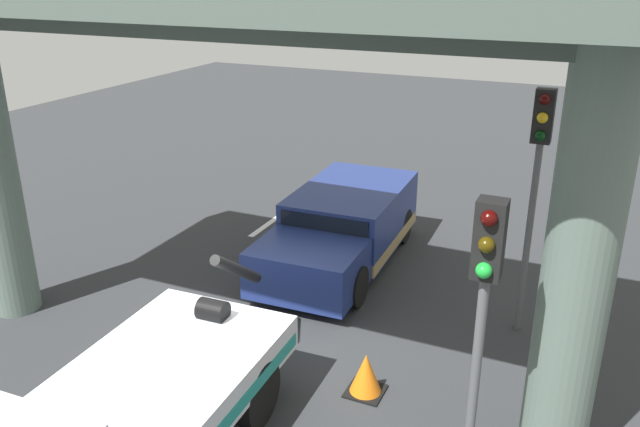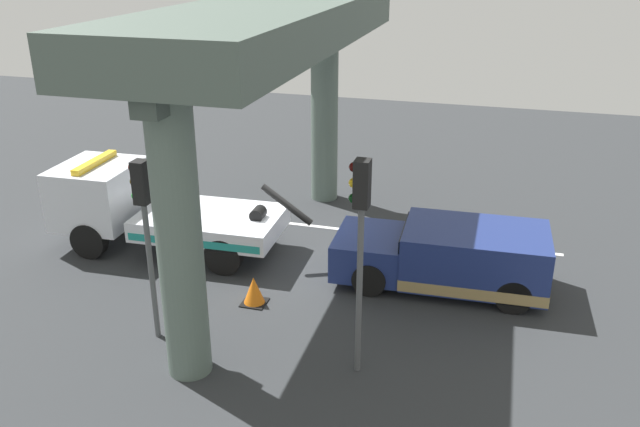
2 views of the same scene
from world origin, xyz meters
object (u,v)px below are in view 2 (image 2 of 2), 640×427
traffic_light_near (360,223)px  tow_truck_white (145,207)px  traffic_cone_orange (254,291)px  towed_van_green (450,257)px  traffic_light_far (144,212)px

traffic_light_near → tow_truck_white: bearing=-30.1°
tow_truck_white → traffic_cone_orange: tow_truck_white is taller
towed_van_green → traffic_light_far: 7.52m
towed_van_green → traffic_light_far: traffic_light_far is taller
tow_truck_white → traffic_light_near: traffic_light_near is taller
tow_truck_white → traffic_cone_orange: size_ratio=10.53×
towed_van_green → traffic_cone_orange: size_ratio=7.61×
traffic_light_near → traffic_light_far: (4.50, -0.00, -0.29)m
traffic_light_far → traffic_cone_orange: (-1.55, -1.90, -2.62)m
traffic_light_near → traffic_cone_orange: traffic_light_near is taller
towed_van_green → tow_truck_white: bearing=0.2°
towed_van_green → traffic_light_near: bearing=70.8°
towed_van_green → traffic_light_near: traffic_light_near is taller
tow_truck_white → traffic_cone_orange: (-4.05, 2.17, -0.87)m
traffic_light_far → towed_van_green: bearing=-145.3°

